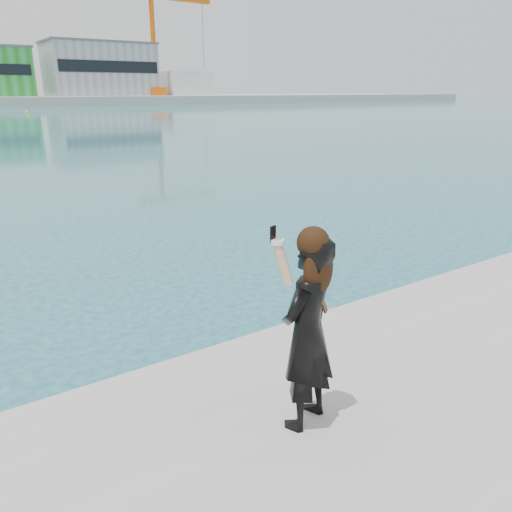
{
  "coord_description": "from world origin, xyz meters",
  "views": [
    {
      "loc": [
        -2.11,
        -3.12,
        3.35
      ],
      "look_at": [
        0.13,
        0.19,
        2.02
      ],
      "focal_mm": 35.0,
      "sensor_mm": 36.0,
      "label": 1
    }
  ],
  "objects": [
    {
      "name": "warehouse_grey_right",
      "position": [
        40.0,
        127.98,
        8.26
      ],
      "size": [
        25.5,
        15.35,
        12.5
      ],
      "color": "gray",
      "rests_on": "far_quay"
    },
    {
      "name": "dock_crane",
      "position": [
        53.2,
        122.0,
        15.07
      ],
      "size": [
        23.0,
        4.0,
        24.0
      ],
      "color": "orange",
      "rests_on": "far_quay"
    },
    {
      "name": "woman",
      "position": [
        0.13,
        -0.51,
        1.64
      ],
      "size": [
        0.67,
        0.55,
        1.66
      ],
      "rotation": [
        0.0,
        0.0,
        3.49
      ],
      "color": "black",
      "rests_on": "near_quay"
    },
    {
      "name": "flagpole_right",
      "position": [
        22.09,
        121.0,
        6.54
      ],
      "size": [
        1.28,
        0.16,
        8.0
      ],
      "color": "silver",
      "rests_on": "far_quay"
    },
    {
      "name": "ground",
      "position": [
        0.0,
        0.0,
        0.0
      ],
      "size": [
        500.0,
        500.0,
        0.0
      ],
      "primitive_type": "plane",
      "color": "navy",
      "rests_on": "ground"
    },
    {
      "name": "buoy_near",
      "position": [
        13.3,
        81.59,
        0.0
      ],
      "size": [
        0.5,
        0.5,
        0.5
      ],
      "primitive_type": "sphere",
      "color": "#FFF40D",
      "rests_on": "ground"
    },
    {
      "name": "ancillary_shed",
      "position": [
        62.0,
        126.0,
        5.0
      ],
      "size": [
        12.0,
        10.0,
        6.0
      ],
      "primitive_type": "cube",
      "color": "silver",
      "rests_on": "far_quay"
    }
  ]
}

